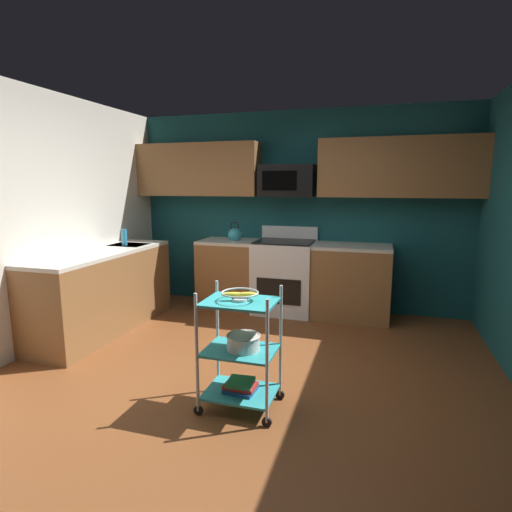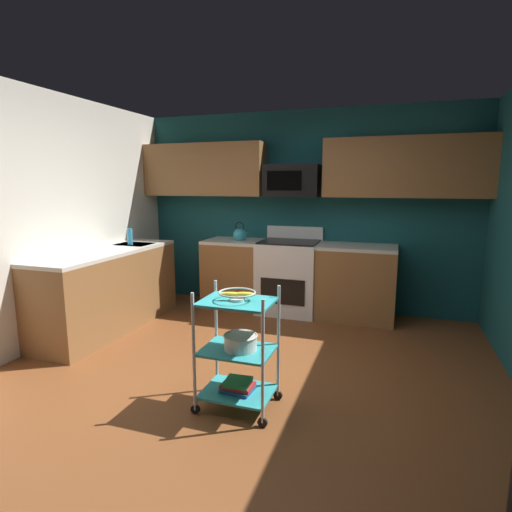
{
  "view_description": "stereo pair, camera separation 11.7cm",
  "coord_description": "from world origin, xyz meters",
  "px_view_note": "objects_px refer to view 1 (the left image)",
  "views": [
    {
      "loc": [
        1.07,
        -3.01,
        1.66
      ],
      "look_at": [
        0.06,
        0.31,
        1.05
      ],
      "focal_mm": 28.81,
      "sensor_mm": 36.0,
      "label": 1
    },
    {
      "loc": [
        1.18,
        -2.97,
        1.66
      ],
      "look_at": [
        0.06,
        0.31,
        1.05
      ],
      "focal_mm": 28.81,
      "sensor_mm": 36.0,
      "label": 2
    }
  ],
  "objects_px": {
    "rolling_cart": "(240,350)",
    "kettle": "(235,235)",
    "fruit_bowl": "(240,294)",
    "oven_range": "(284,276)",
    "book_stack": "(241,386)",
    "dish_soap_bottle": "(124,237)",
    "mixing_bowl_large": "(243,342)",
    "microwave": "(287,181)"
  },
  "relations": [
    {
      "from": "kettle",
      "to": "oven_range",
      "type": "bearing_deg",
      "value": 0.32
    },
    {
      "from": "fruit_bowl",
      "to": "oven_range",
      "type": "bearing_deg",
      "value": 95.21
    },
    {
      "from": "fruit_bowl",
      "to": "dish_soap_bottle",
      "type": "bearing_deg",
      "value": 142.22
    },
    {
      "from": "microwave",
      "to": "rolling_cart",
      "type": "height_order",
      "value": "microwave"
    },
    {
      "from": "mixing_bowl_large",
      "to": "dish_soap_bottle",
      "type": "bearing_deg",
      "value": 142.55
    },
    {
      "from": "mixing_bowl_large",
      "to": "fruit_bowl",
      "type": "bearing_deg",
      "value": 180.0
    },
    {
      "from": "rolling_cart",
      "to": "dish_soap_bottle",
      "type": "xyz_separation_m",
      "value": [
        -2.03,
        1.57,
        0.57
      ]
    },
    {
      "from": "rolling_cart",
      "to": "fruit_bowl",
      "type": "bearing_deg",
      "value": -63.43
    },
    {
      "from": "oven_range",
      "to": "dish_soap_bottle",
      "type": "distance_m",
      "value": 2.06
    },
    {
      "from": "rolling_cart",
      "to": "mixing_bowl_large",
      "type": "bearing_deg",
      "value": -0.0
    },
    {
      "from": "dish_soap_bottle",
      "to": "microwave",
      "type": "bearing_deg",
      "value": 27.61
    },
    {
      "from": "rolling_cart",
      "to": "book_stack",
      "type": "distance_m",
      "value": 0.28
    },
    {
      "from": "rolling_cart",
      "to": "fruit_bowl",
      "type": "distance_m",
      "value": 0.42
    },
    {
      "from": "kettle",
      "to": "dish_soap_bottle",
      "type": "distance_m",
      "value": 1.4
    },
    {
      "from": "oven_range",
      "to": "kettle",
      "type": "relative_size",
      "value": 4.17
    },
    {
      "from": "oven_range",
      "to": "rolling_cart",
      "type": "bearing_deg",
      "value": -84.79
    },
    {
      "from": "oven_range",
      "to": "dish_soap_bottle",
      "type": "relative_size",
      "value": 5.5
    },
    {
      "from": "rolling_cart",
      "to": "fruit_bowl",
      "type": "height_order",
      "value": "rolling_cart"
    },
    {
      "from": "book_stack",
      "to": "dish_soap_bottle",
      "type": "height_order",
      "value": "dish_soap_bottle"
    },
    {
      "from": "rolling_cart",
      "to": "mixing_bowl_large",
      "type": "height_order",
      "value": "rolling_cart"
    },
    {
      "from": "rolling_cart",
      "to": "kettle",
      "type": "relative_size",
      "value": 3.47
    },
    {
      "from": "mixing_bowl_large",
      "to": "kettle",
      "type": "bearing_deg",
      "value": 111.04
    },
    {
      "from": "rolling_cart",
      "to": "kettle",
      "type": "bearing_deg",
      "value": 110.54
    },
    {
      "from": "rolling_cart",
      "to": "kettle",
      "type": "distance_m",
      "value": 2.63
    },
    {
      "from": "mixing_bowl_large",
      "to": "kettle",
      "type": "relative_size",
      "value": 0.95
    },
    {
      "from": "fruit_bowl",
      "to": "mixing_bowl_large",
      "type": "xyz_separation_m",
      "value": [
        0.02,
        0.0,
        -0.36
      ]
    },
    {
      "from": "kettle",
      "to": "mixing_bowl_large",
      "type": "bearing_deg",
      "value": -68.96
    },
    {
      "from": "oven_range",
      "to": "dish_soap_bottle",
      "type": "height_order",
      "value": "dish_soap_bottle"
    },
    {
      "from": "rolling_cart",
      "to": "kettle",
      "type": "height_order",
      "value": "kettle"
    },
    {
      "from": "oven_range",
      "to": "fruit_bowl",
      "type": "relative_size",
      "value": 4.04
    },
    {
      "from": "mixing_bowl_large",
      "to": "dish_soap_bottle",
      "type": "relative_size",
      "value": 1.26
    },
    {
      "from": "microwave",
      "to": "oven_range",
      "type": "bearing_deg",
      "value": -89.74
    },
    {
      "from": "microwave",
      "to": "kettle",
      "type": "distance_m",
      "value": 0.99
    },
    {
      "from": "book_stack",
      "to": "dish_soap_bottle",
      "type": "distance_m",
      "value": 2.7
    },
    {
      "from": "kettle",
      "to": "dish_soap_bottle",
      "type": "bearing_deg",
      "value": -143.37
    },
    {
      "from": "book_stack",
      "to": "kettle",
      "type": "height_order",
      "value": "kettle"
    },
    {
      "from": "oven_range",
      "to": "book_stack",
      "type": "bearing_deg",
      "value": -84.79
    },
    {
      "from": "dish_soap_bottle",
      "to": "book_stack",
      "type": "bearing_deg",
      "value": -37.78
    },
    {
      "from": "fruit_bowl",
      "to": "book_stack",
      "type": "distance_m",
      "value": 0.71
    },
    {
      "from": "microwave",
      "to": "mixing_bowl_large",
      "type": "bearing_deg",
      "value": -84.44
    },
    {
      "from": "rolling_cart",
      "to": "book_stack",
      "type": "bearing_deg",
      "value": -75.96
    },
    {
      "from": "book_stack",
      "to": "dish_soap_bottle",
      "type": "bearing_deg",
      "value": 142.22
    }
  ]
}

